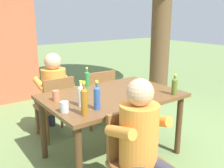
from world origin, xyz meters
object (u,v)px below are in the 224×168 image
object	(u,v)px
chair_near_left	(136,157)
bottle_amber	(84,101)
chair_far_left	(56,104)
bottle_clear	(81,95)
dining_table	(112,102)
bottle_blue	(97,97)
cup_terracotta	(56,96)
chair_far_right	(98,95)
bottle_green	(87,78)
person_in_white_shirt	(52,91)
table_knife	(141,99)
person_in_plaid_shirt	(145,145)
cup_steel	(64,107)
bottle_olive	(174,86)

from	to	relation	value
chair_near_left	bottle_amber	xyz separation A→B (m)	(-0.23, 0.45, 0.42)
chair_far_left	bottle_clear	bearing A→B (deg)	-97.96
dining_table	chair_far_left	xyz separation A→B (m)	(-0.34, 0.81, -0.19)
chair_near_left	chair_far_left	bearing A→B (deg)	90.20
bottle_blue	cup_terracotta	distance (m)	0.52
chair_far_right	bottle_amber	world-z (taller)	bottle_amber
bottle_blue	bottle_green	xyz separation A→B (m)	(0.33, 0.75, -0.02)
chair_far_right	bottle_amber	distance (m)	1.54
person_in_white_shirt	bottle_blue	size ratio (longest dim) A/B	4.16
person_in_white_shirt	bottle_clear	bearing A→B (deg)	-97.12
dining_table	cup_terracotta	size ratio (longest dim) A/B	13.89
chair_near_left	bottle_amber	distance (m)	0.66
chair_far_right	table_knife	world-z (taller)	chair_far_right
chair_near_left	bottle_green	bearing A→B (deg)	77.78
chair_far_right	person_in_plaid_shirt	distance (m)	1.87
person_in_plaid_shirt	bottle_amber	xyz separation A→B (m)	(-0.22, 0.56, 0.26)
cup_steel	chair_near_left	bearing A→B (deg)	-60.86
cup_steel	bottle_clear	bearing A→B (deg)	13.75
bottle_olive	bottle_amber	xyz separation A→B (m)	(-1.12, 0.07, 0.03)
chair_far_right	bottle_green	world-z (taller)	bottle_green
chair_far_left	bottle_blue	xyz separation A→B (m)	(-0.05, -1.11, 0.41)
dining_table	chair_far_left	size ratio (longest dim) A/B	1.75
bottle_olive	bottle_amber	size ratio (longest dim) A/B	0.76
chair_far_left	person_in_white_shirt	xyz separation A→B (m)	(-0.00, 0.11, 0.17)
chair_far_left	bottle_green	world-z (taller)	bottle_green
person_in_white_shirt	bottle_blue	xyz separation A→B (m)	(-0.05, -1.22, 0.24)
cup_steel	chair_far_left	bearing A→B (deg)	71.29
chair_far_left	person_in_white_shirt	world-z (taller)	person_in_white_shirt
bottle_amber	chair_far_right	bearing A→B (deg)	52.42
chair_near_left	chair_far_right	xyz separation A→B (m)	(0.67, 1.62, 0.00)
person_in_plaid_shirt	table_knife	size ratio (longest dim) A/B	5.20
cup_steel	table_knife	world-z (taller)	cup_steel
dining_table	bottle_green	size ratio (longest dim) A/B	6.18
dining_table	bottle_green	distance (m)	0.49
cup_terracotta	table_knife	bearing A→B (deg)	-32.69
chair_near_left	cup_steel	size ratio (longest dim) A/B	8.49
bottle_amber	cup_terracotta	size ratio (longest dim) A/B	2.88
chair_far_left	person_in_white_shirt	bearing A→B (deg)	90.19
dining_table	table_knife	distance (m)	0.37
bottle_blue	bottle_clear	distance (m)	0.18
bottle_clear	dining_table	bearing A→B (deg)	16.55
bottle_green	person_in_plaid_shirt	bearing A→B (deg)	-101.51
chair_far_right	dining_table	bearing A→B (deg)	-112.50
chair_far_right	cup_terracotta	bearing A→B (deg)	-145.51
bottle_green	cup_terracotta	bearing A→B (deg)	-152.36
bottle_amber	cup_terracotta	xyz separation A→B (m)	(-0.04, 0.52, -0.08)
chair_near_left	bottle_olive	distance (m)	1.05
bottle_blue	bottle_olive	world-z (taller)	bottle_blue
bottle_blue	bottle_clear	world-z (taller)	bottle_blue
bottle_olive	table_knife	distance (m)	0.44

